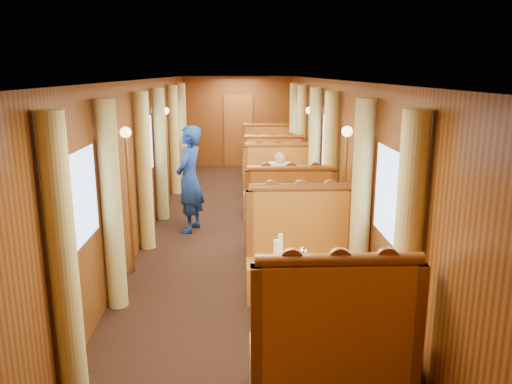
{
  "coord_description": "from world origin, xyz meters",
  "views": [
    {
      "loc": [
        0.03,
        -8.05,
        2.62
      ],
      "look_at": [
        0.24,
        -1.56,
        1.05
      ],
      "focal_mm": 35.0,
      "sensor_mm": 36.0,
      "label": 1
    }
  ],
  "objects_px": {
    "banquette_near_aft": "(301,261)",
    "teapot_right": "(315,267)",
    "table_mid": "(283,209)",
    "rose_vase_mid": "(285,177)",
    "banquette_far_fwd": "(273,176)",
    "rose_vase_far": "(272,146)",
    "steward": "(190,179)",
    "tea_tray": "(307,271)",
    "teapot_back": "(303,258)",
    "banquette_far_aft": "(268,160)",
    "teapot_left": "(300,265)",
    "fruit_plate": "(346,271)",
    "banquette_near_fwd": "(332,355)",
    "banquette_mid_aft": "(278,192)",
    "passenger": "(280,178)",
    "table_far": "(270,169)",
    "banquette_mid_fwd": "(289,224)",
    "table_near": "(313,303)"
  },
  "relations": [
    {
      "from": "banquette_near_aft",
      "to": "teapot_right",
      "type": "distance_m",
      "value": 1.21
    },
    {
      "from": "table_mid",
      "to": "rose_vase_mid",
      "type": "distance_m",
      "value": 0.55
    },
    {
      "from": "banquette_far_fwd",
      "to": "rose_vase_far",
      "type": "xyz_separation_m",
      "value": [
        0.03,
        1.05,
        0.5
      ]
    },
    {
      "from": "steward",
      "to": "tea_tray",
      "type": "bearing_deg",
      "value": 37.68
    },
    {
      "from": "rose_vase_mid",
      "to": "table_mid",
      "type": "bearing_deg",
      "value": 132.06
    },
    {
      "from": "table_mid",
      "to": "teapot_back",
      "type": "relative_size",
      "value": 6.26
    },
    {
      "from": "banquette_far_aft",
      "to": "rose_vase_far",
      "type": "bearing_deg",
      "value": -88.0
    },
    {
      "from": "teapot_left",
      "to": "fruit_plate",
      "type": "distance_m",
      "value": 0.44
    },
    {
      "from": "teapot_left",
      "to": "fruit_plate",
      "type": "height_order",
      "value": "teapot_left"
    },
    {
      "from": "teapot_left",
      "to": "teapot_right",
      "type": "height_order",
      "value": "teapot_left"
    },
    {
      "from": "banquette_far_fwd",
      "to": "rose_vase_mid",
      "type": "distance_m",
      "value": 2.57
    },
    {
      "from": "banquette_near_fwd",
      "to": "banquette_far_aft",
      "type": "relative_size",
      "value": 1.0
    },
    {
      "from": "rose_vase_mid",
      "to": "banquette_mid_aft",
      "type": "bearing_deg",
      "value": 91.51
    },
    {
      "from": "banquette_near_fwd",
      "to": "table_mid",
      "type": "xyz_separation_m",
      "value": [
        0.0,
        4.51,
        -0.05
      ]
    },
    {
      "from": "banquette_far_fwd",
      "to": "passenger",
      "type": "xyz_separation_m",
      "value": [
        -0.0,
        -1.73,
        0.32
      ]
    },
    {
      "from": "teapot_back",
      "to": "table_far",
      "type": "bearing_deg",
      "value": 96.48
    },
    {
      "from": "banquette_mid_fwd",
      "to": "rose_vase_far",
      "type": "relative_size",
      "value": 3.72
    },
    {
      "from": "banquette_far_aft",
      "to": "teapot_right",
      "type": "height_order",
      "value": "banquette_far_aft"
    },
    {
      "from": "table_far",
      "to": "teapot_left",
      "type": "distance_m",
      "value": 7.11
    },
    {
      "from": "banquette_far_fwd",
      "to": "steward",
      "type": "distance_m",
      "value": 2.93
    },
    {
      "from": "banquette_far_aft",
      "to": "table_far",
      "type": "bearing_deg",
      "value": -90.0
    },
    {
      "from": "table_near",
      "to": "tea_tray",
      "type": "distance_m",
      "value": 0.4
    },
    {
      "from": "banquette_near_aft",
      "to": "table_mid",
      "type": "xyz_separation_m",
      "value": [
        0.0,
        2.49,
        -0.05
      ]
    },
    {
      "from": "teapot_back",
      "to": "teapot_right",
      "type": "bearing_deg",
      "value": -59.53
    },
    {
      "from": "teapot_back",
      "to": "tea_tray",
      "type": "bearing_deg",
      "value": -73.5
    },
    {
      "from": "banquette_near_fwd",
      "to": "banquette_far_aft",
      "type": "distance_m",
      "value": 9.03
    },
    {
      "from": "table_far",
      "to": "passenger",
      "type": "bearing_deg",
      "value": -90.0
    },
    {
      "from": "table_far",
      "to": "rose_vase_far",
      "type": "distance_m",
      "value": 0.55
    },
    {
      "from": "tea_tray",
      "to": "teapot_right",
      "type": "relative_size",
      "value": 2.19
    },
    {
      "from": "table_near",
      "to": "rose_vase_mid",
      "type": "height_order",
      "value": "rose_vase_mid"
    },
    {
      "from": "steward",
      "to": "passenger",
      "type": "relative_size",
      "value": 2.33
    },
    {
      "from": "tea_tray",
      "to": "steward",
      "type": "xyz_separation_m",
      "value": [
        -1.47,
        3.62,
        0.13
      ]
    },
    {
      "from": "rose_vase_mid",
      "to": "rose_vase_far",
      "type": "relative_size",
      "value": 1.0
    },
    {
      "from": "banquette_mid_fwd",
      "to": "steward",
      "type": "bearing_deg",
      "value": 145.81
    },
    {
      "from": "rose_vase_far",
      "to": "banquette_mid_fwd",
      "type": "bearing_deg",
      "value": -90.43
    },
    {
      "from": "banquette_mid_aft",
      "to": "banquette_far_fwd",
      "type": "distance_m",
      "value": 1.47
    },
    {
      "from": "banquette_near_aft",
      "to": "fruit_plate",
      "type": "xyz_separation_m",
      "value": [
        0.28,
        -1.16,
        0.35
      ]
    },
    {
      "from": "banquette_near_aft",
      "to": "teapot_back",
      "type": "relative_size",
      "value": 7.99
    },
    {
      "from": "banquette_far_fwd",
      "to": "banquette_mid_aft",
      "type": "bearing_deg",
      "value": -90.0
    },
    {
      "from": "table_near",
      "to": "banquette_mid_fwd",
      "type": "bearing_deg",
      "value": 90.0
    },
    {
      "from": "banquette_mid_aft",
      "to": "passenger",
      "type": "bearing_deg",
      "value": -90.0
    },
    {
      "from": "fruit_plate",
      "to": "passenger",
      "type": "distance_m",
      "value": 4.41
    },
    {
      "from": "banquette_near_aft",
      "to": "passenger",
      "type": "relative_size",
      "value": 1.76
    },
    {
      "from": "banquette_mid_aft",
      "to": "banquette_far_aft",
      "type": "bearing_deg",
      "value": 90.0
    },
    {
      "from": "table_near",
      "to": "banquette_mid_aft",
      "type": "relative_size",
      "value": 0.78
    },
    {
      "from": "banquette_near_aft",
      "to": "banquette_far_fwd",
      "type": "relative_size",
      "value": 1.0
    },
    {
      "from": "tea_tray",
      "to": "fruit_plate",
      "type": "relative_size",
      "value": 1.41
    },
    {
      "from": "teapot_right",
      "to": "teapot_back",
      "type": "distance_m",
      "value": 0.24
    },
    {
      "from": "banquette_far_fwd",
      "to": "banquette_far_aft",
      "type": "height_order",
      "value": "same"
    },
    {
      "from": "table_near",
      "to": "teapot_left",
      "type": "height_order",
      "value": "teapot_left"
    }
  ]
}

